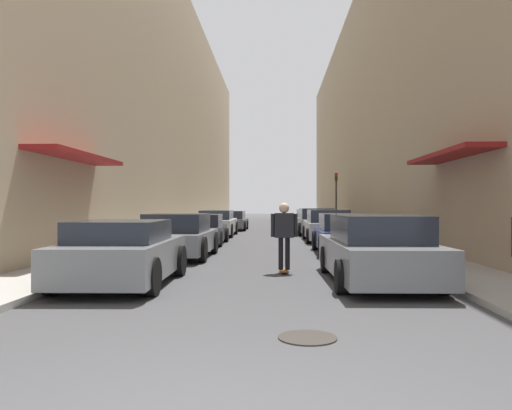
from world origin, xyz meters
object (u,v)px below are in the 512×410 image
(parked_car_left_0, at_px, (123,253))
(parked_car_left_2, at_px, (202,230))
(parked_car_left_3, at_px, (217,223))
(parked_car_right_3, at_px, (316,222))
(parked_car_left_1, at_px, (179,236))
(parked_car_right_1, at_px, (344,234))
(parked_car_right_4, at_px, (310,220))
(parked_car_right_0, at_px, (377,250))
(manhole_cover, at_px, (308,338))
(parked_car_left_4, at_px, (231,221))
(traffic_light, at_px, (336,195))
(skateboarder, at_px, (284,230))
(parked_car_right_2, at_px, (327,226))

(parked_car_left_0, relative_size, parked_car_left_2, 1.02)
(parked_car_left_3, distance_m, parked_car_right_3, 5.38)
(parked_car_left_1, height_order, parked_car_right_1, parked_car_left_1)
(parked_car_left_1, bearing_deg, parked_car_left_2, 90.82)
(parked_car_right_3, bearing_deg, parked_car_left_3, -163.16)
(parked_car_left_2, xyz_separation_m, parked_car_right_4, (5.26, 13.03, 0.05))
(parked_car_left_3, bearing_deg, parked_car_right_0, -71.52)
(parked_car_left_1, bearing_deg, parked_car_left_0, -91.16)
(parked_car_right_0, height_order, parked_car_right_3, parked_car_right_3)
(parked_car_left_2, height_order, manhole_cover, parked_car_left_2)
(parked_car_left_4, bearing_deg, parked_car_left_0, -90.42)
(parked_car_right_4, distance_m, traffic_light, 4.08)
(parked_car_right_3, bearing_deg, skateboarder, -97.27)
(parked_car_left_2, bearing_deg, parked_car_left_0, -90.16)
(parked_car_left_0, distance_m, parked_car_right_0, 5.10)
(parked_car_left_2, relative_size, parked_car_right_4, 0.87)
(parked_car_left_0, relative_size, parked_car_right_1, 0.94)
(parked_car_left_3, height_order, parked_car_right_0, parked_car_right_0)
(parked_car_left_2, relative_size, parked_car_left_4, 0.96)
(parked_car_left_4, bearing_deg, parked_car_left_2, -90.65)
(parked_car_left_2, relative_size, parked_car_right_2, 0.91)
(parked_car_right_0, height_order, manhole_cover, parked_car_right_0)
(parked_car_left_3, distance_m, parked_car_right_1, 10.54)
(parked_car_left_1, relative_size, parked_car_right_2, 0.95)
(parked_car_left_1, xyz_separation_m, parked_car_right_3, (5.06, 12.09, 0.03))
(traffic_light, bearing_deg, parked_car_right_1, -95.70)
(parked_car_left_0, bearing_deg, parked_car_left_3, 89.93)
(skateboarder, relative_size, manhole_cover, 2.33)
(parked_car_right_0, relative_size, parked_car_right_1, 1.06)
(parked_car_left_0, relative_size, manhole_cover, 5.80)
(parked_car_right_2, distance_m, parked_car_right_4, 11.21)
(parked_car_right_1, bearing_deg, parked_car_left_2, 144.20)
(parked_car_left_4, xyz_separation_m, parked_car_right_1, (5.08, -15.15, 0.04))
(parked_car_left_3, relative_size, parked_car_right_0, 1.03)
(parked_car_left_0, distance_m, parked_car_left_1, 5.10)
(parked_car_left_3, xyz_separation_m, traffic_light, (6.54, 4.09, 1.56))
(parked_car_right_2, bearing_deg, parked_car_left_1, -126.60)
(parked_car_left_3, distance_m, parked_car_right_0, 15.95)
(parked_car_left_0, bearing_deg, parked_car_right_1, 51.02)
(traffic_light, bearing_deg, parked_car_left_1, -113.83)
(parked_car_right_2, bearing_deg, parked_car_right_1, -90.25)
(parked_car_left_1, bearing_deg, parked_car_left_3, 90.46)
(parked_car_right_4, xyz_separation_m, manhole_cover, (-1.89, -27.08, -0.62))
(parked_car_left_2, height_order, parked_car_right_3, parked_car_right_3)
(parked_car_left_1, distance_m, parked_car_right_1, 5.32)
(parked_car_left_4, height_order, parked_car_right_1, parked_car_right_1)
(parked_car_left_0, relative_size, skateboarder, 2.49)
(parked_car_left_3, xyz_separation_m, parked_car_right_1, (5.22, -9.16, -0.01))
(parked_car_left_1, height_order, parked_car_right_3, parked_car_right_3)
(parked_car_right_1, height_order, parked_car_right_2, parked_car_right_2)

